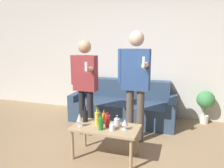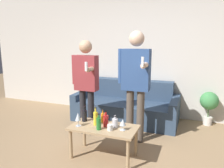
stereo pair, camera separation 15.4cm
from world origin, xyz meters
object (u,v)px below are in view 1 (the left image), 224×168
bottle_orange (85,116)px  person_standing_right (135,78)px  person_standing_left (85,80)px  coffee_table (105,131)px  couch (124,106)px

bottle_orange → person_standing_right: size_ratio=0.13×
bottle_orange → person_standing_left: (-0.24, 0.53, 0.43)m
bottle_orange → person_standing_right: (0.61, 0.55, 0.51)m
coffee_table → person_standing_right: 0.96m
person_standing_left → person_standing_right: size_ratio=0.92×
couch → bottle_orange: (-0.19, -1.48, 0.26)m
person_standing_right → coffee_table: bearing=-112.1°
couch → coffee_table: size_ratio=2.25×
couch → person_standing_left: 1.24m
coffee_table → person_standing_left: 1.04m
person_standing_left → person_standing_right: person_standing_right is taller
couch → coffee_table: (0.16, -1.57, 0.11)m
coffee_table → bottle_orange: 0.39m
couch → bottle_orange: size_ratio=9.27×
bottle_orange → couch: bearing=82.7°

